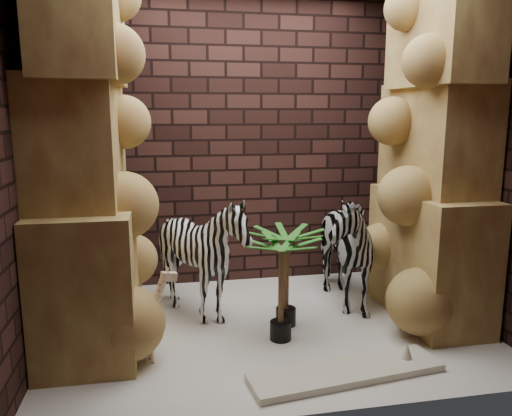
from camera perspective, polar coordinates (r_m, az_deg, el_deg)
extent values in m
plane|color=silver|center=(4.29, 1.53, -13.53)|extent=(3.50, 3.50, 0.00)
plane|color=black|center=(5.14, -1.39, 7.84)|extent=(3.50, 0.00, 3.50)
plane|color=black|center=(2.71, 7.36, 5.10)|extent=(3.50, 0.00, 3.50)
plane|color=black|center=(3.93, -24.29, 5.98)|extent=(0.00, 3.00, 3.00)
plane|color=black|center=(4.62, 23.51, 6.62)|extent=(0.00, 3.00, 3.00)
imported|color=white|center=(4.66, 9.15, -3.26)|extent=(0.61, 1.10, 1.29)
imported|color=white|center=(4.31, -6.13, -6.25)|extent=(1.12, 1.28, 1.01)
cube|color=beige|center=(3.63, 10.37, -18.07)|extent=(1.40, 0.51, 0.05)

